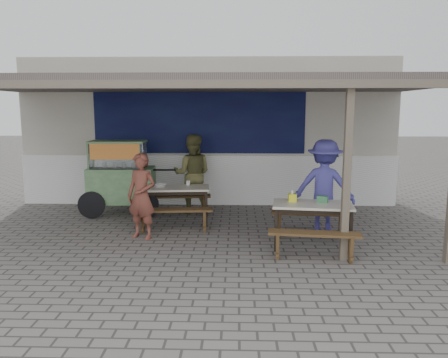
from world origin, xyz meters
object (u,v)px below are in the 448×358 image
object	(u,v)px
bench_left_wall	(177,200)
patron_street_side	(142,196)
table_left	(175,191)
bench_right_street	(314,240)
tissue_box	(292,198)
condiment_jar	(188,183)
bench_left_street	(174,215)
patron_wall_side	(192,174)
table_right	(313,208)
donation_box	(322,199)
bench_right_wall	(310,218)
condiment_bowl	(161,185)
vendor_cart	(120,175)
patron_right_table	(324,186)

from	to	relation	value
bench_left_wall	patron_street_side	world-z (taller)	patron_street_side
table_left	bench_right_street	size ratio (longest dim) A/B	0.99
tissue_box	condiment_jar	xyz separation A→B (m)	(-1.94, 1.54, -0.02)
bench_left_street	condiment_jar	distance (m)	1.01
table_left	patron_wall_side	bearing A→B (deg)	69.71
bench_left_wall	table_right	xyz separation A→B (m)	(2.56, -2.12, 0.33)
bench_left_street	table_right	size ratio (longest dim) A/B	1.08
table_right	donation_box	bearing A→B (deg)	33.07
bench_left_street	donation_box	size ratio (longest dim) A/B	8.57
bench_right_wall	patron_wall_side	xyz separation A→B (m)	(-2.32, 1.75, 0.54)
bench_left_wall	condiment_bowl	distance (m)	0.80
patron_street_side	vendor_cart	bearing A→B (deg)	137.06
condiment_jar	donation_box	bearing A→B (deg)	-33.48
table_left	tissue_box	xyz separation A→B (m)	(2.18, -1.31, 0.15)
condiment_bowl	table_left	bearing A→B (deg)	-5.29
patron_right_table	table_right	bearing A→B (deg)	86.51
table_right	donation_box	distance (m)	0.24
patron_right_table	donation_box	bearing A→B (deg)	94.87
bench_right_wall	tissue_box	bearing A→B (deg)	-121.89
patron_street_side	patron_wall_side	size ratio (longest dim) A/B	0.88
patron_right_table	condiment_jar	bearing A→B (deg)	2.35
table_right	patron_right_table	world-z (taller)	patron_right_table
bench_left_wall	table_left	bearing A→B (deg)	-90.00
vendor_cart	donation_box	bearing A→B (deg)	-30.90
bench_right_wall	patron_right_table	size ratio (longest dim) A/B	0.81
bench_right_street	condiment_bowl	size ratio (longest dim) A/B	6.50
table_right	patron_wall_side	distance (m)	3.30
bench_left_street	condiment_jar	bearing A→B (deg)	73.45
bench_right_street	patron_right_table	world-z (taller)	patron_right_table
vendor_cart	patron_street_side	bearing A→B (deg)	-67.11
bench_left_wall	bench_right_wall	bearing A→B (deg)	-34.15
vendor_cart	tissue_box	world-z (taller)	vendor_cart
bench_right_wall	condiment_bowl	size ratio (longest dim) A/B	6.50
table_left	patron_street_side	distance (m)	1.13
table_left	condiment_jar	size ratio (longest dim) A/B	14.42
bench_right_street	patron_street_side	xyz separation A→B (m)	(-2.87, 1.11, 0.43)
table_right	vendor_cart	xyz separation A→B (m)	(-3.80, 2.23, 0.21)
bench_left_wall	patron_right_table	world-z (taller)	patron_right_table
bench_right_street	tissue_box	size ratio (longest dim) A/B	10.75
table_left	patron_wall_side	size ratio (longest dim) A/B	0.80
condiment_jar	patron_street_side	bearing A→B (deg)	-118.77
bench_right_wall	condiment_jar	distance (m)	2.60
bench_right_street	condiment_bowl	distance (m)	3.50
bench_left_street	bench_left_wall	world-z (taller)	same
bench_right_street	bench_left_wall	bearing A→B (deg)	138.30
table_right	patron_street_side	size ratio (longest dim) A/B	0.89
table_left	tissue_box	bearing A→B (deg)	-36.13
patron_wall_side	donation_box	size ratio (longest dim) A/B	10.21
patron_wall_side	donation_box	world-z (taller)	patron_wall_side
tissue_box	bench_right_wall	bearing A→B (deg)	51.48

